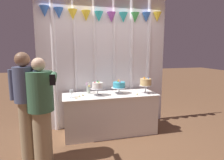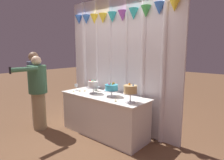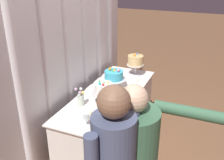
{
  "view_description": "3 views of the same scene",
  "coord_description": "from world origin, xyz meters",
  "px_view_note": "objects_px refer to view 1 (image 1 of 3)",
  "views": [
    {
      "loc": [
        -0.88,
        -3.39,
        1.63
      ],
      "look_at": [
        0.04,
        0.12,
        1.06
      ],
      "focal_mm": 30.48,
      "sensor_mm": 36.0,
      "label": 1
    },
    {
      "loc": [
        2.47,
        -2.52,
        1.66
      ],
      "look_at": [
        0.11,
        0.23,
        1.08
      ],
      "focal_mm": 30.77,
      "sensor_mm": 36.0,
      "label": 2
    },
    {
      "loc": [
        -2.63,
        -1.04,
        2.22
      ],
      "look_at": [
        0.13,
        0.12,
        0.91
      ],
      "focal_mm": 41.64,
      "sensor_mm": 36.0,
      "label": 3
    }
  ],
  "objects_px": {
    "tealight_near_right": "(83,95)",
    "cake_table": "(110,114)",
    "cake_display_center": "(119,85)",
    "wine_glass": "(71,92)",
    "tealight_far_right": "(137,94)",
    "cake_display_leftmost": "(98,86)",
    "flower_vase": "(88,89)",
    "guest_man_dark_suit": "(25,102)",
    "tealight_far_left": "(76,98)",
    "guest_man_pink_jacket": "(41,107)",
    "tealight_near_left": "(79,96)",
    "cake_display_rightmost": "(146,83)"
  },
  "relations": [
    {
      "from": "cake_table",
      "to": "cake_display_center",
      "type": "relative_size",
      "value": 5.88
    },
    {
      "from": "tealight_near_left",
      "to": "tealight_far_left",
      "type": "bearing_deg",
      "value": -118.72
    },
    {
      "from": "cake_display_center",
      "to": "tealight_near_right",
      "type": "height_order",
      "value": "cake_display_center"
    },
    {
      "from": "cake_table",
      "to": "guest_man_pink_jacket",
      "type": "bearing_deg",
      "value": -149.75
    },
    {
      "from": "tealight_near_right",
      "to": "guest_man_pink_jacket",
      "type": "distance_m",
      "value": 0.95
    },
    {
      "from": "cake_display_leftmost",
      "to": "cake_display_center",
      "type": "bearing_deg",
      "value": 7.19
    },
    {
      "from": "cake_display_leftmost",
      "to": "tealight_near_left",
      "type": "xyz_separation_m",
      "value": [
        -0.35,
        -0.05,
        -0.16
      ]
    },
    {
      "from": "wine_glass",
      "to": "cake_table",
      "type": "bearing_deg",
      "value": 5.61
    },
    {
      "from": "tealight_near_left",
      "to": "cake_display_leftmost",
      "type": "bearing_deg",
      "value": 8.5
    },
    {
      "from": "tealight_near_right",
      "to": "guest_man_dark_suit",
      "type": "distance_m",
      "value": 1.08
    },
    {
      "from": "tealight_near_right",
      "to": "tealight_far_left",
      "type": "bearing_deg",
      "value": -125.03
    },
    {
      "from": "tealight_near_left",
      "to": "flower_vase",
      "type": "bearing_deg",
      "value": 52.68
    },
    {
      "from": "cake_display_leftmost",
      "to": "tealight_near_left",
      "type": "height_order",
      "value": "cake_display_leftmost"
    },
    {
      "from": "guest_man_pink_jacket",
      "to": "wine_glass",
      "type": "bearing_deg",
      "value": 53.68
    },
    {
      "from": "tealight_near_right",
      "to": "cake_table",
      "type": "bearing_deg",
      "value": 1.63
    },
    {
      "from": "flower_vase",
      "to": "guest_man_dark_suit",
      "type": "height_order",
      "value": "guest_man_dark_suit"
    },
    {
      "from": "cake_table",
      "to": "wine_glass",
      "type": "relative_size",
      "value": 12.94
    },
    {
      "from": "guest_man_dark_suit",
      "to": "tealight_near_right",
      "type": "bearing_deg",
      "value": 35.32
    },
    {
      "from": "tealight_near_right",
      "to": "tealight_far_right",
      "type": "xyz_separation_m",
      "value": [
        1.01,
        -0.2,
        0.0
      ]
    },
    {
      "from": "guest_man_pink_jacket",
      "to": "flower_vase",
      "type": "bearing_deg",
      "value": 47.63
    },
    {
      "from": "cake_display_center",
      "to": "guest_man_pink_jacket",
      "type": "xyz_separation_m",
      "value": [
        -1.38,
        -0.72,
        -0.12
      ]
    },
    {
      "from": "flower_vase",
      "to": "tealight_far_right",
      "type": "height_order",
      "value": "flower_vase"
    },
    {
      "from": "cake_display_leftmost",
      "to": "tealight_far_left",
      "type": "distance_m",
      "value": 0.48
    },
    {
      "from": "cake_display_center",
      "to": "guest_man_dark_suit",
      "type": "xyz_separation_m",
      "value": [
        -1.59,
        -0.66,
        -0.05
      ]
    },
    {
      "from": "cake_table",
      "to": "flower_vase",
      "type": "distance_m",
      "value": 0.65
    },
    {
      "from": "tealight_far_right",
      "to": "guest_man_dark_suit",
      "type": "height_order",
      "value": "guest_man_dark_suit"
    },
    {
      "from": "cake_display_leftmost",
      "to": "tealight_near_right",
      "type": "relative_size",
      "value": 5.68
    },
    {
      "from": "cake_display_rightmost",
      "to": "tealight_far_left",
      "type": "distance_m",
      "value": 1.38
    },
    {
      "from": "cake_display_center",
      "to": "tealight_far_left",
      "type": "bearing_deg",
      "value": -165.16
    },
    {
      "from": "tealight_near_right",
      "to": "guest_man_dark_suit",
      "type": "relative_size",
      "value": 0.03
    },
    {
      "from": "wine_glass",
      "to": "tealight_far_right",
      "type": "xyz_separation_m",
      "value": [
        1.21,
        -0.14,
        -0.09
      ]
    },
    {
      "from": "cake_display_leftmost",
      "to": "cake_display_rightmost",
      "type": "relative_size",
      "value": 0.86
    },
    {
      "from": "flower_vase",
      "to": "tealight_near_left",
      "type": "xyz_separation_m",
      "value": [
        -0.2,
        -0.26,
        -0.08
      ]
    },
    {
      "from": "cake_table",
      "to": "tealight_near_right",
      "type": "distance_m",
      "value": 0.67
    },
    {
      "from": "cake_display_center",
      "to": "wine_glass",
      "type": "bearing_deg",
      "value": -174.26
    },
    {
      "from": "cake_table",
      "to": "tealight_far_right",
      "type": "xyz_separation_m",
      "value": [
        0.48,
        -0.21,
        0.41
      ]
    },
    {
      "from": "cake_display_rightmost",
      "to": "tealight_near_left",
      "type": "bearing_deg",
      "value": 179.64
    },
    {
      "from": "flower_vase",
      "to": "tealight_far_left",
      "type": "relative_size",
      "value": 5.13
    },
    {
      "from": "tealight_far_left",
      "to": "cake_display_rightmost",
      "type": "bearing_deg",
      "value": 4.62
    },
    {
      "from": "cake_display_leftmost",
      "to": "tealight_far_left",
      "type": "bearing_deg",
      "value": -157.65
    },
    {
      "from": "wine_glass",
      "to": "guest_man_pink_jacket",
      "type": "bearing_deg",
      "value": -126.32
    },
    {
      "from": "tealight_near_left",
      "to": "guest_man_pink_jacket",
      "type": "relative_size",
      "value": 0.03
    },
    {
      "from": "cake_table",
      "to": "guest_man_dark_suit",
      "type": "relative_size",
      "value": 1.13
    },
    {
      "from": "wine_glass",
      "to": "guest_man_dark_suit",
      "type": "xyz_separation_m",
      "value": [
        -0.67,
        -0.56,
        0.01
      ]
    },
    {
      "from": "wine_glass",
      "to": "guest_man_dark_suit",
      "type": "height_order",
      "value": "guest_man_dark_suit"
    },
    {
      "from": "cake_display_rightmost",
      "to": "tealight_far_right",
      "type": "bearing_deg",
      "value": -151.94
    },
    {
      "from": "cake_display_leftmost",
      "to": "tealight_near_right",
      "type": "bearing_deg",
      "value": 176.06
    },
    {
      "from": "tealight_far_right",
      "to": "guest_man_dark_suit",
      "type": "xyz_separation_m",
      "value": [
        -1.88,
        -0.42,
        0.1
      ]
    },
    {
      "from": "cake_display_center",
      "to": "wine_glass",
      "type": "distance_m",
      "value": 0.93
    },
    {
      "from": "cake_table",
      "to": "tealight_far_left",
      "type": "relative_size",
      "value": 42.28
    }
  ]
}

